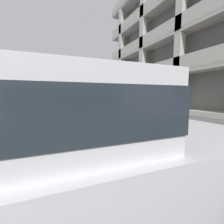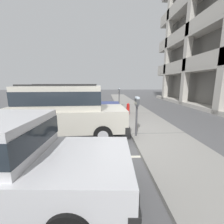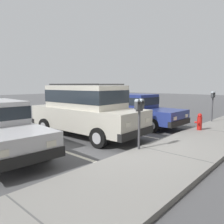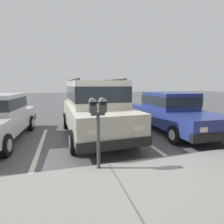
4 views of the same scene
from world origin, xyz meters
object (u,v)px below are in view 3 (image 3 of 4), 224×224
(silver_suv, at_px, (86,108))
(fire_hydrant, at_px, (199,122))
(parking_meter_far, at_px, (213,99))
(red_sedan, at_px, (136,109))
(parking_meter_near, at_px, (139,112))

(silver_suv, distance_m, fire_hydrant, 4.72)
(silver_suv, distance_m, parking_meter_far, 6.72)
(red_sedan, height_order, fire_hydrant, red_sedan)
(silver_suv, relative_size, fire_hydrant, 6.94)
(parking_meter_far, bearing_deg, parking_meter_near, 0.22)
(parking_meter_near, xyz_separation_m, parking_meter_far, (-6.53, -0.03, 0.05))
(red_sedan, bearing_deg, parking_meter_near, 37.78)
(silver_suv, bearing_deg, parking_meter_near, 79.15)
(silver_suv, distance_m, parking_meter_near, 2.79)
(fire_hydrant, bearing_deg, red_sedan, -81.43)
(silver_suv, xyz_separation_m, red_sedan, (-3.11, 0.14, -0.27))
(parking_meter_far, bearing_deg, fire_hydrant, 7.10)
(silver_suv, relative_size, parking_meter_far, 3.15)
(fire_hydrant, bearing_deg, parking_meter_near, -4.30)
(red_sedan, relative_size, fire_hydrant, 6.44)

